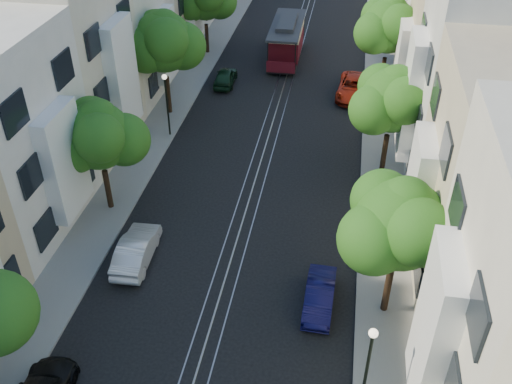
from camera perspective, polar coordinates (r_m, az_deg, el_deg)
The scene contains 21 objects.
ground at distance 41.50m, azimuth 2.30°, elevation 9.00°, with size 200.00×200.00×0.00m, color black.
sidewalk_east at distance 41.30m, azimuth 12.42°, elevation 8.11°, with size 2.50×80.00×0.12m, color gray.
sidewalk_west at distance 42.89m, azimuth -7.48°, elevation 9.73°, with size 2.50×80.00×0.12m, color gray.
rail_left at distance 41.56m, azimuth 1.54°, elevation 9.07°, with size 0.06×80.00×0.02m, color gray.
rail_slot at distance 41.50m, azimuth 2.30°, elevation 9.01°, with size 0.06×80.00×0.02m, color gray.
rail_right at distance 41.44m, azimuth 3.06°, elevation 8.95°, with size 0.06×80.00×0.02m, color gray.
lane_line at distance 41.50m, azimuth 2.30°, elevation 9.00°, with size 0.08×80.00×0.01m, color tan.
townhouses_east at distance 39.76m, azimuth 20.20°, elevation 13.80°, with size 7.75×72.00×12.00m.
townhouses_west at distance 42.46m, azimuth -14.28°, elevation 16.04°, with size 7.75×72.00×11.76m.
tree_e_b at distance 22.71m, azimuth 14.29°, elevation -3.34°, with size 4.93×4.08×6.68m.
tree_e_c at distance 32.12m, azimuth 13.57°, elevation 8.77°, with size 4.84×3.99×6.52m.
tree_e_d at distance 42.17m, azimuth 13.25°, elevation 15.74°, with size 5.01×4.16×6.85m.
tree_w_b at distance 29.32m, azimuth -15.41°, elevation 5.28°, with size 4.72×3.87×6.27m.
tree_w_c at distance 38.25m, azimuth -9.17°, elevation 14.49°, with size 5.13×4.28×7.09m.
lamp_east at distance 20.39m, azimuth 11.22°, elevation -16.01°, with size 0.32×0.32×4.16m.
lamp_west at distance 36.29m, azimuth -8.96°, elevation 9.47°, with size 0.32×0.32×4.16m.
cable_car at distance 48.11m, azimuth 3.08°, elevation 15.12°, with size 2.52×7.77×2.98m.
parked_car_e_mid at distance 25.23m, azimuth 6.36°, elevation -10.29°, with size 1.22×3.50×1.15m, color #0C0B39.
parked_car_e_far at distance 42.60m, azimuth 9.75°, elevation 10.26°, with size 2.26×4.90×1.36m, color maroon.
parked_car_w_mid at distance 27.72m, azimuth -11.87°, elevation -5.65°, with size 1.40×4.02×1.33m, color silver.
parked_car_w_far at distance 43.92m, azimuth -3.08°, elevation 11.43°, with size 1.45×3.60×1.22m, color black.
Camera 1 is at (4.62, -8.80, 18.63)m, focal length 40.00 mm.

